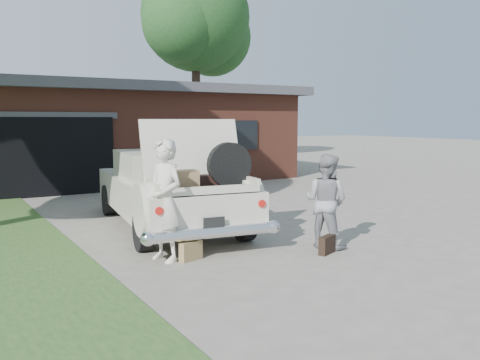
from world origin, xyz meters
TOP-DOWN VIEW (x-y plane):
  - ground at (0.00, 0.00)m, footprint 90.00×90.00m
  - house at (0.98, 11.47)m, footprint 12.80×7.80m
  - tree_right at (7.67, 17.41)m, footprint 6.45×5.61m
  - sedan at (-0.51, 2.49)m, footprint 2.74×5.49m
  - woman_left at (-1.55, 0.23)m, footprint 0.62×0.77m
  - woman_right at (1.07, -0.40)m, footprint 0.83×0.93m
  - suitcase_left at (-1.22, 0.04)m, footprint 0.40×0.22m
  - suitcase_right at (0.80, -0.75)m, footprint 0.39×0.25m

SIDE VIEW (x-z plane):
  - ground at x=0.00m, z-range 0.00..0.00m
  - suitcase_right at x=0.80m, z-range 0.00..0.29m
  - suitcase_left at x=-1.22m, z-range 0.00..0.29m
  - sedan at x=-0.51m, z-range -0.30..1.84m
  - woman_right at x=1.07m, z-range 0.00..1.57m
  - woman_left at x=-1.55m, z-range 0.00..1.85m
  - house at x=0.98m, z-range 0.02..3.32m
  - tree_right at x=7.67m, z-range 1.98..12.19m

